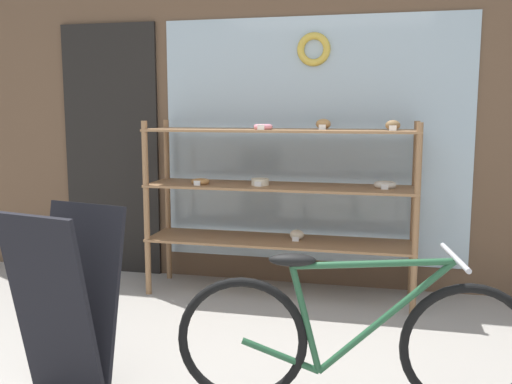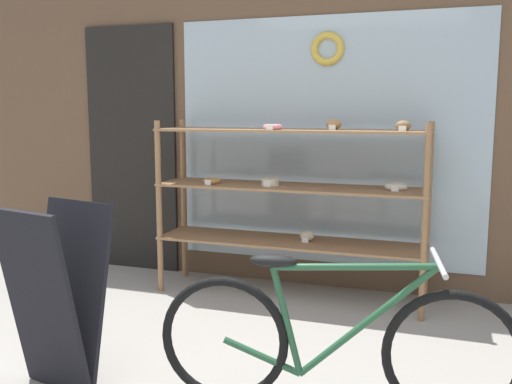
% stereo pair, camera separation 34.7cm
% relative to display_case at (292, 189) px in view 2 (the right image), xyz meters
% --- Properties ---
extents(storefront_facade, '(6.18, 0.13, 3.23)m').
position_rel_display_case_xyz_m(storefront_facade, '(-0.06, 0.37, 0.76)').
color(storefront_facade, brown).
rests_on(storefront_facade, ground_plane).
extents(display_case, '(1.99, 0.47, 1.33)m').
position_rel_display_case_xyz_m(display_case, '(0.00, 0.00, 0.00)').
color(display_case, '#8E6642').
rests_on(display_case, ground_plane).
extents(bicycle, '(1.65, 0.46, 0.75)m').
position_rel_display_case_xyz_m(bicycle, '(0.62, -1.54, -0.48)').
color(bicycle, black).
rests_on(bicycle, ground_plane).
extents(sandwich_board, '(0.53, 0.47, 0.94)m').
position_rel_display_case_xyz_m(sandwich_board, '(-0.71, -1.78, -0.34)').
color(sandwich_board, black).
rests_on(sandwich_board, ground_plane).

